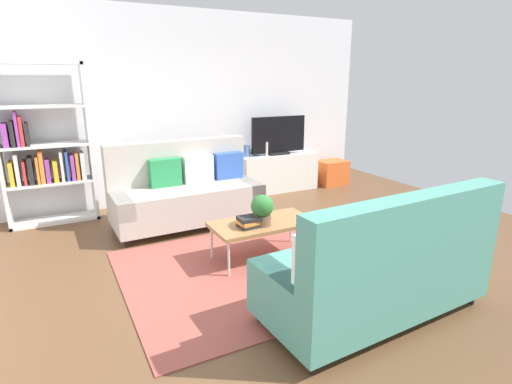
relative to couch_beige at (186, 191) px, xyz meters
The scene contains 17 objects.
ground_plane 1.68m from the couch_beige, 75.11° to the right, with size 7.68×7.68×0.00m, color brown.
wall_far 1.65m from the couch_beige, 71.52° to the left, with size 6.40×0.12×2.90m, color silver.
area_rug 1.72m from the couch_beige, 78.20° to the right, with size 2.90×2.20×0.01m, color #9E4C42.
couch_beige is the anchor object (origin of this frame).
couch_green 2.92m from the couch_beige, 76.66° to the right, with size 1.94×0.93×1.10m.
coffee_table 1.48m from the couch_beige, 74.71° to the right, with size 1.10×0.56×0.42m.
tv_console 2.13m from the couch_beige, 25.05° to the left, with size 1.40×0.44×0.64m, color silver.
tv 2.18m from the couch_beige, 24.56° to the left, with size 1.00×0.20×0.64m.
bookshelf 1.92m from the couch_beige, 150.14° to the left, with size 1.10×0.36×2.10m.
storage_trunk 3.14m from the couch_beige, 14.82° to the left, with size 0.52×0.40×0.44m, color orange.
potted_plant 1.55m from the couch_beige, 77.24° to the right, with size 0.24×0.24×0.33m.
table_book_0 1.50m from the couch_beige, 82.20° to the right, with size 0.24×0.18×0.04m, color #262626.
table_book_1 1.50m from the couch_beige, 82.20° to the right, with size 0.24×0.18×0.03m, color orange.
table_book_2 1.50m from the couch_beige, 82.20° to the right, with size 0.24×0.18×0.04m, color #262626.
vase_0 1.67m from the couch_beige, 35.22° to the left, with size 0.12×0.12×0.19m, color #4C72B2.
vase_1 1.82m from the couch_beige, 31.84° to the left, with size 0.10×0.10×0.18m, color #4C72B2.
bottle_0 1.92m from the couch_beige, 26.99° to the left, with size 0.05×0.05×0.23m, color silver.
Camera 1 is at (-1.96, -3.44, 1.90)m, focal length 28.41 mm.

